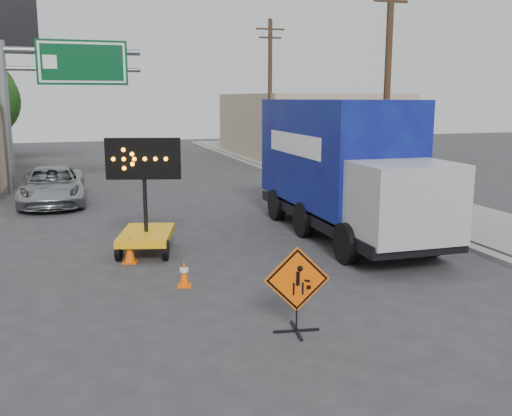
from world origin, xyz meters
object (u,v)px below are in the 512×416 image
construction_sign (297,287)px  pickup_truck (52,186)px  arrow_board (146,228)px  box_truck (342,175)px

construction_sign → pickup_truck: 16.00m
arrow_board → pickup_truck: arrow_board is taller
construction_sign → pickup_truck: size_ratio=0.30×
arrow_board → pickup_truck: bearing=122.8°
pickup_truck → box_truck: (9.03, -8.41, 1.18)m
arrow_board → box_truck: box_truck is taller
arrow_board → box_truck: (6.24, 0.37, 1.22)m
pickup_truck → box_truck: 12.40m
arrow_board → pickup_truck: size_ratio=0.59×
arrow_board → construction_sign: bearing=-57.6°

